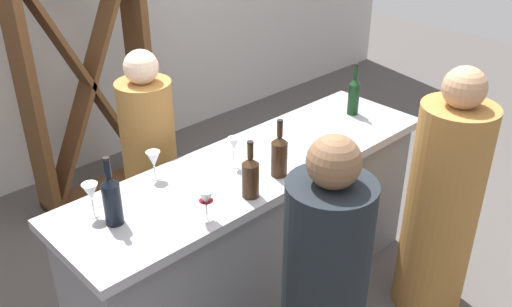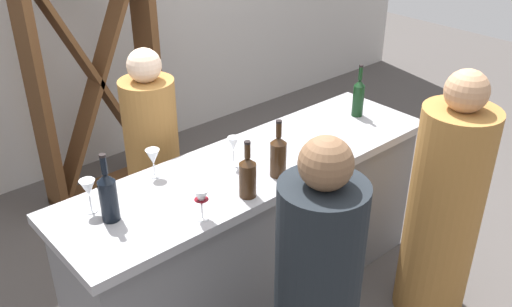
{
  "view_description": "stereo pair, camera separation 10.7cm",
  "coord_description": "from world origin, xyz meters",
  "views": [
    {
      "loc": [
        -1.79,
        -1.89,
        2.39
      ],
      "look_at": [
        0.0,
        0.0,
        0.97
      ],
      "focal_mm": 39.55,
      "sensor_mm": 36.0,
      "label": 1
    },
    {
      "loc": [
        -1.71,
        -1.96,
        2.39
      ],
      "look_at": [
        0.0,
        0.0,
        0.97
      ],
      "focal_mm": 39.55,
      "sensor_mm": 36.0,
      "label": 2
    }
  ],
  "objects": [
    {
      "name": "wine_bottle_center_amber_brown",
      "position": [
        -0.01,
        -0.18,
        1.04
      ],
      "size": [
        0.08,
        0.08,
        0.31
      ],
      "color": "#331E0F",
      "rests_on": "bar_counter"
    },
    {
      "name": "wine_glass_near_left",
      "position": [
        -0.52,
        -0.23,
        1.03
      ],
      "size": [
        0.08,
        0.08,
        0.15
      ],
      "color": "white",
      "rests_on": "bar_counter"
    },
    {
      "name": "bar_counter",
      "position": [
        0.0,
        0.0,
        0.47
      ],
      "size": [
        2.22,
        0.64,
        0.92
      ],
      "color": "slate",
      "rests_on": "ground"
    },
    {
      "name": "person_server_behind",
      "position": [
        -0.25,
        0.64,
        0.67
      ],
      "size": [
        0.4,
        0.4,
        1.44
      ],
      "rotation": [
        0.0,
        0.0,
        -1.91
      ],
      "color": "#9E6B33",
      "rests_on": "ground"
    },
    {
      "name": "person_left_guest",
      "position": [
        0.7,
        -0.73,
        0.67
      ],
      "size": [
        0.5,
        0.5,
        1.47
      ],
      "rotation": [
        0.0,
        0.0,
        1.93
      ],
      "color": "#9E6B33",
      "rests_on": "ground"
    },
    {
      "name": "person_center_guest",
      "position": [
        -0.31,
        -0.75,
        0.67
      ],
      "size": [
        0.39,
        0.39,
        1.46
      ],
      "rotation": [
        0.0,
        0.0,
        1.62
      ],
      "color": "black",
      "rests_on": "ground"
    },
    {
      "name": "wine_rack",
      "position": [
        -0.08,
        1.65,
        0.92
      ],
      "size": [
        0.93,
        0.28,
        1.83
      ],
      "color": "brown",
      "rests_on": "ground"
    },
    {
      "name": "wine_bottle_second_right_dark_green",
      "position": [
        0.86,
        0.03,
        1.05
      ],
      "size": [
        0.07,
        0.07,
        0.33
      ],
      "color": "black",
      "rests_on": "bar_counter"
    },
    {
      "name": "wine_glass_far_left",
      "position": [
        -0.48,
        0.23,
        1.02
      ],
      "size": [
        0.07,
        0.07,
        0.15
      ],
      "color": "white",
      "rests_on": "bar_counter"
    },
    {
      "name": "ground_plane",
      "position": [
        0.0,
        0.0,
        0.0
      ],
      "size": [
        12.0,
        12.0,
        0.0
      ],
      "primitive_type": "plane",
      "color": "#4C4744"
    },
    {
      "name": "wine_bottle_leftmost_near_black",
      "position": [
        -0.83,
        0.03,
        1.05
      ],
      "size": [
        0.08,
        0.08,
        0.33
      ],
      "color": "black",
      "rests_on": "bar_counter"
    },
    {
      "name": "wine_glass_near_center",
      "position": [
        -0.11,
        0.05,
        1.04
      ],
      "size": [
        0.07,
        0.07,
        0.16
      ],
      "color": "white",
      "rests_on": "bar_counter"
    },
    {
      "name": "wine_bottle_second_left_amber_brown",
      "position": [
        -0.25,
        -0.22,
        1.03
      ],
      "size": [
        0.08,
        0.08,
        0.29
      ],
      "color": "#331E0F",
      "rests_on": "bar_counter"
    },
    {
      "name": "wine_glass_near_right",
      "position": [
        -0.87,
        0.15,
        1.04
      ],
      "size": [
        0.07,
        0.07,
        0.16
      ],
      "color": "white",
      "rests_on": "bar_counter"
    }
  ]
}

